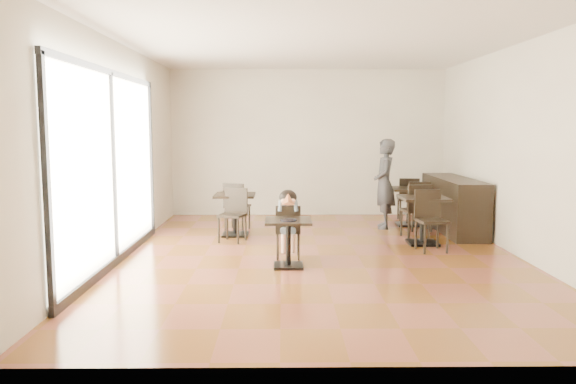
{
  "coord_description": "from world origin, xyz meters",
  "views": [
    {
      "loc": [
        -0.56,
        -8.39,
        1.96
      ],
      "look_at": [
        -0.48,
        -0.2,
        1.0
      ],
      "focal_mm": 35.0,
      "sensor_mm": 36.0,
      "label": 1
    }
  ],
  "objects_px": {
    "cafe_table_mid": "(423,220)",
    "cafe_table_back": "(409,207)",
    "cafe_table_left": "(235,215)",
    "chair_mid_a": "(415,211)",
    "chair_back_b": "(421,207)",
    "adult_patron": "(384,184)",
    "chair_left_b": "(232,215)",
    "child_table": "(288,243)",
    "child_chair": "(288,231)",
    "chair_back_a": "(408,199)",
    "child": "(288,224)",
    "chair_mid_b": "(432,221)",
    "chair_left_a": "(237,206)"
  },
  "relations": [
    {
      "from": "child",
      "to": "chair_left_a",
      "type": "distance_m",
      "value": 2.48
    },
    {
      "from": "child",
      "to": "chair_mid_a",
      "type": "height_order",
      "value": "child"
    },
    {
      "from": "child_chair",
      "to": "adult_patron",
      "type": "relative_size",
      "value": 0.47
    },
    {
      "from": "child_chair",
      "to": "child",
      "type": "xyz_separation_m",
      "value": [
        0.0,
        0.0,
        0.1
      ]
    },
    {
      "from": "child",
      "to": "cafe_table_left",
      "type": "bearing_deg",
      "value": 118.27
    },
    {
      "from": "chair_left_b",
      "to": "chair_back_a",
      "type": "distance_m",
      "value": 4.06
    },
    {
      "from": "child",
      "to": "cafe_table_mid",
      "type": "bearing_deg",
      "value": 23.17
    },
    {
      "from": "cafe_table_back",
      "to": "child_chair",
      "type": "bearing_deg",
      "value": -131.36
    },
    {
      "from": "child_table",
      "to": "child_chair",
      "type": "bearing_deg",
      "value": 90.0
    },
    {
      "from": "child",
      "to": "cafe_table_mid",
      "type": "relative_size",
      "value": 1.28
    },
    {
      "from": "cafe_table_left",
      "to": "cafe_table_mid",
      "type": "bearing_deg",
      "value": -13.58
    },
    {
      "from": "chair_back_b",
      "to": "cafe_table_back",
      "type": "bearing_deg",
      "value": 105.47
    },
    {
      "from": "adult_patron",
      "to": "chair_left_b",
      "type": "xyz_separation_m",
      "value": [
        -2.82,
        -1.26,
        -0.41
      ]
    },
    {
      "from": "chair_mid_a",
      "to": "chair_back_a",
      "type": "relative_size",
      "value": 1.06
    },
    {
      "from": "child",
      "to": "chair_back_a",
      "type": "height_order",
      "value": "child"
    },
    {
      "from": "child",
      "to": "chair_back_b",
      "type": "height_order",
      "value": "child"
    },
    {
      "from": "child",
      "to": "chair_left_a",
      "type": "relative_size",
      "value": 1.12
    },
    {
      "from": "child_table",
      "to": "chair_back_b",
      "type": "height_order",
      "value": "chair_back_b"
    },
    {
      "from": "cafe_table_left",
      "to": "chair_left_b",
      "type": "distance_m",
      "value": 0.56
    },
    {
      "from": "child_table",
      "to": "chair_back_a",
      "type": "xyz_separation_m",
      "value": [
        2.53,
        3.86,
        0.12
      ]
    },
    {
      "from": "child_chair",
      "to": "cafe_table_back",
      "type": "xyz_separation_m",
      "value": [
        2.43,
        2.76,
        -0.03
      ]
    },
    {
      "from": "adult_patron",
      "to": "chair_mid_b",
      "type": "bearing_deg",
      "value": 15.5
    },
    {
      "from": "cafe_table_mid",
      "to": "cafe_table_back",
      "type": "distance_m",
      "value": 1.79
    },
    {
      "from": "chair_left_b",
      "to": "chair_back_b",
      "type": "xyz_separation_m",
      "value": [
        3.47,
        1.01,
        -0.0
      ]
    },
    {
      "from": "chair_left_b",
      "to": "chair_back_b",
      "type": "height_order",
      "value": "chair_left_b"
    },
    {
      "from": "child_chair",
      "to": "chair_back_a",
      "type": "xyz_separation_m",
      "value": [
        2.53,
        3.31,
        0.05
      ]
    },
    {
      "from": "child_table",
      "to": "cafe_table_left",
      "type": "relative_size",
      "value": 0.89
    },
    {
      "from": "adult_patron",
      "to": "cafe_table_back",
      "type": "relative_size",
      "value": 2.29
    },
    {
      "from": "chair_back_b",
      "to": "chair_mid_a",
      "type": "bearing_deg",
      "value": -106.33
    },
    {
      "from": "chair_mid_b",
      "to": "chair_left_b",
      "type": "xyz_separation_m",
      "value": [
        -3.2,
        0.77,
        -0.03
      ]
    },
    {
      "from": "cafe_table_mid",
      "to": "chair_back_b",
      "type": "distance_m",
      "value": 1.27
    },
    {
      "from": "child_table",
      "to": "cafe_table_back",
      "type": "bearing_deg",
      "value": 53.72
    },
    {
      "from": "adult_patron",
      "to": "chair_back_a",
      "type": "relative_size",
      "value": 1.9
    },
    {
      "from": "cafe_table_mid",
      "to": "chair_left_b",
      "type": "distance_m",
      "value": 3.21
    },
    {
      "from": "child_chair",
      "to": "adult_patron",
      "type": "height_order",
      "value": "adult_patron"
    },
    {
      "from": "chair_left_a",
      "to": "chair_left_b",
      "type": "bearing_deg",
      "value": 107.81
    },
    {
      "from": "cafe_table_left",
      "to": "chair_mid_b",
      "type": "height_order",
      "value": "chair_mid_b"
    },
    {
      "from": "chair_mid_b",
      "to": "child_table",
      "type": "bearing_deg",
      "value": -164.87
    },
    {
      "from": "chair_mid_a",
      "to": "child_chair",
      "type": "bearing_deg",
      "value": 25.82
    },
    {
      "from": "cafe_table_back",
      "to": "adult_patron",
      "type": "bearing_deg",
      "value": -151.22
    },
    {
      "from": "chair_mid_b",
      "to": "chair_left_b",
      "type": "distance_m",
      "value": 3.29
    },
    {
      "from": "child_chair",
      "to": "cafe_table_back",
      "type": "height_order",
      "value": "child_chair"
    },
    {
      "from": "cafe_table_mid",
      "to": "chair_mid_a",
      "type": "bearing_deg",
      "value": 90.0
    },
    {
      "from": "cafe_table_left",
      "to": "chair_mid_a",
      "type": "height_order",
      "value": "chair_mid_a"
    },
    {
      "from": "adult_patron",
      "to": "chair_back_b",
      "type": "distance_m",
      "value": 0.81
    },
    {
      "from": "chair_back_b",
      "to": "child",
      "type": "bearing_deg",
      "value": -134.14
    },
    {
      "from": "cafe_table_left",
      "to": "chair_back_a",
      "type": "xyz_separation_m",
      "value": [
        3.47,
        1.56,
        0.08
      ]
    },
    {
      "from": "child_table",
      "to": "cafe_table_back",
      "type": "relative_size",
      "value": 0.89
    },
    {
      "from": "child_chair",
      "to": "cafe_table_back",
      "type": "bearing_deg",
      "value": -131.36
    },
    {
      "from": "child_chair",
      "to": "cafe_table_mid",
      "type": "bearing_deg",
      "value": -156.83
    }
  ]
}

